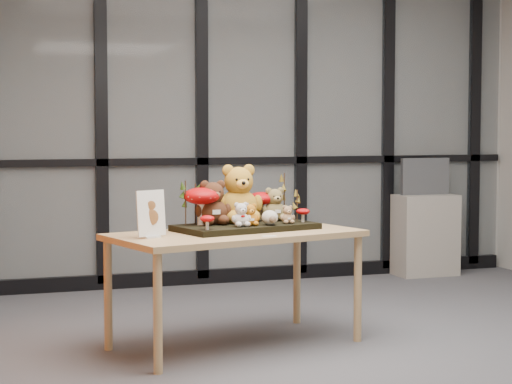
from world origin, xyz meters
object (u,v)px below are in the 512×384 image
object	(u,v)px
bear_tan_back	(275,202)
monitor	(425,176)
bear_small_yellow	(250,213)
bear_beige_small	(287,213)
mushroom_back_left	(202,204)
mushroom_back_right	(261,205)
diorama_tray	(246,227)
display_table	(235,243)
bear_brown_medium	(213,200)
mushroom_front_left	(207,222)
cabinet	(425,235)
plush_cream_hedgehog	(270,217)
mushroom_front_right	(303,214)
sign_holder	(151,216)
bear_white_bow	(241,213)
bear_pooh_yellow	(239,190)

from	to	relation	value
bear_tan_back	monitor	size ratio (longest dim) A/B	0.50
bear_small_yellow	bear_beige_small	bearing A→B (deg)	-4.42
mushroom_back_left	mushroom_back_right	world-z (taller)	mushroom_back_left
diorama_tray	mushroom_back_right	distance (m)	0.28
display_table	bear_brown_medium	distance (m)	0.30
bear_brown_medium	display_table	bearing A→B (deg)	-65.99
mushroom_front_left	bear_beige_small	bearing A→B (deg)	17.46
bear_brown_medium	mushroom_back_right	distance (m)	0.39
bear_small_yellow	monitor	world-z (taller)	monitor
bear_tan_back	monitor	distance (m)	2.79
bear_beige_small	monitor	xyz separation A→B (m)	(2.09, 2.02, 0.09)
mushroom_back_right	cabinet	world-z (taller)	mushroom_back_right
bear_beige_small	mushroom_back_left	bearing A→B (deg)	155.21
mushroom_back_left	plush_cream_hedgehog	bearing A→B (deg)	-20.34
plush_cream_hedgehog	mushroom_back_right	distance (m)	0.30
bear_brown_medium	mushroom_back_left	bearing A→B (deg)	172.91
mushroom_front_right	bear_tan_back	bearing A→B (deg)	135.23
mushroom_front_right	sign_holder	distance (m)	1.04
mushroom_back_left	mushroom_front_right	world-z (taller)	mushroom_back_left
bear_tan_back	bear_white_bow	xyz separation A→B (m)	(-0.31, -0.26, -0.04)
bear_tan_back	mushroom_front_left	bearing A→B (deg)	-160.80
plush_cream_hedgehog	monitor	xyz separation A→B (m)	(2.23, 2.07, 0.10)
display_table	monitor	bearing A→B (deg)	25.45
display_table	mushroom_back_left	world-z (taller)	mushroom_back_left
bear_pooh_yellow	bear_white_bow	distance (m)	0.28
bear_white_bow	mushroom_front_right	size ratio (longest dim) A/B	1.69
diorama_tray	bear_small_yellow	xyz separation A→B (m)	(-0.01, -0.10, 0.09)
bear_white_bow	mushroom_back_right	xyz separation A→B (m)	(0.24, 0.31, 0.02)
bear_tan_back	mushroom_back_right	distance (m)	0.09
mushroom_front_right	cabinet	distance (m)	2.80
bear_pooh_yellow	monitor	distance (m)	2.99
diorama_tray	cabinet	bearing A→B (deg)	25.14
mushroom_front_right	bear_pooh_yellow	bearing A→B (deg)	162.31
bear_pooh_yellow	cabinet	bearing A→B (deg)	23.28
sign_holder	bear_beige_small	bearing A→B (deg)	-14.44
mushroom_back_left	mushroom_front_left	distance (m)	0.29
bear_brown_medium	bear_tan_back	distance (m)	0.45
sign_holder	bear_small_yellow	bearing A→B (deg)	-14.72
cabinet	plush_cream_hedgehog	bearing A→B (deg)	-137.29
display_table	bear_pooh_yellow	xyz separation A→B (m)	(0.08, 0.20, 0.31)
mushroom_back_right	bear_beige_small	bearing A→B (deg)	-69.67
cabinet	bear_small_yellow	bearing A→B (deg)	-138.90
diorama_tray	mushroom_front_right	size ratio (longest dim) A/B	8.97
display_table	sign_holder	xyz separation A→B (m)	(-0.55, -0.12, 0.19)
sign_holder	cabinet	xyz separation A→B (m)	(2.99, 2.15, -0.46)
bear_tan_back	monitor	xyz separation A→B (m)	(2.11, 1.83, 0.04)
cabinet	monitor	distance (m)	0.53
diorama_tray	mushroom_front_right	bearing A→B (deg)	-15.47
bear_tan_back	bear_white_bow	bearing A→B (deg)	-154.45
mushroom_back_left	mushroom_back_right	xyz separation A→B (m)	(0.44, 0.15, -0.03)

